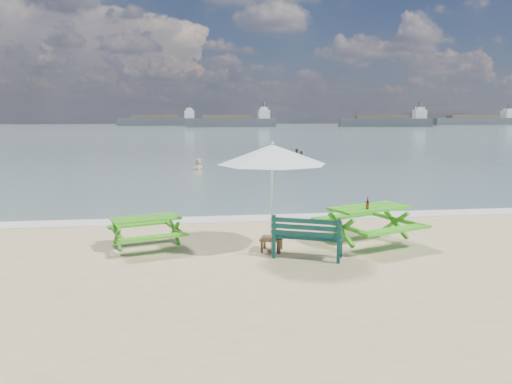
{
  "coord_description": "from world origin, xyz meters",
  "views": [
    {
      "loc": [
        -1.5,
        -9.07,
        2.87
      ],
      "look_at": [
        0.15,
        3.0,
        1.0
      ],
      "focal_mm": 35.0,
      "sensor_mm": 36.0,
      "label": 1
    }
  ],
  "objects": [
    {
      "name": "mooring_pilings",
      "position": [
        4.8,
        18.92,
        0.37
      ],
      "size": [
        0.56,
        0.76,
        1.21
      ],
      "color": "black",
      "rests_on": "ground"
    },
    {
      "name": "cargo_ships",
      "position": [
        55.57,
        123.28,
        1.18
      ],
      "size": [
        155.63,
        36.46,
        4.4
      ],
      "color": "#3D4448",
      "rests_on": "ground"
    },
    {
      "name": "picnic_table_right",
      "position": [
        2.51,
        1.46,
        0.41
      ],
      "size": [
        2.38,
        2.5,
        0.85
      ],
      "color": "green",
      "rests_on": "ground"
    },
    {
      "name": "park_bench",
      "position": [
        0.87,
        0.53,
        0.27
      ],
      "size": [
        1.46,
        0.98,
        0.86
      ],
      "color": "#0E3D36",
      "rests_on": "ground"
    },
    {
      "name": "patio_umbrella",
      "position": [
        0.24,
        1.15,
        2.07
      ],
      "size": [
        2.9,
        2.9,
        2.28
      ],
      "color": "silver",
      "rests_on": "ground"
    },
    {
      "name": "foam_strip",
      "position": [
        0.0,
        4.6,
        0.01
      ],
      "size": [
        22.0,
        0.9,
        0.01
      ],
      "primitive_type": "cube",
      "color": "silver",
      "rests_on": "ground"
    },
    {
      "name": "beer_bottle",
      "position": [
        2.34,
        1.15,
        0.94
      ],
      "size": [
        0.07,
        0.07,
        0.27
      ],
      "color": "brown",
      "rests_on": "picnic_table_right"
    },
    {
      "name": "side_table",
      "position": [
        0.24,
        1.15,
        0.16
      ],
      "size": [
        0.58,
        0.58,
        0.3
      ],
      "color": "brown",
      "rests_on": "ground"
    },
    {
      "name": "swimmer",
      "position": [
        -0.99,
        17.54,
        -0.23
      ],
      "size": [
        0.72,
        0.61,
        1.68
      ],
      "color": "tan",
      "rests_on": "ground"
    },
    {
      "name": "sea",
      "position": [
        0.0,
        85.0,
        0.0
      ],
      "size": [
        300.0,
        300.0,
        0.0
      ],
      "primitive_type": "plane",
      "color": "slate",
      "rests_on": "ground"
    },
    {
      "name": "picnic_table_left",
      "position": [
        -2.44,
        1.76,
        0.33
      ],
      "size": [
        1.85,
        1.96,
        0.68
      ],
      "color": "#399E17",
      "rests_on": "ground"
    }
  ]
}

